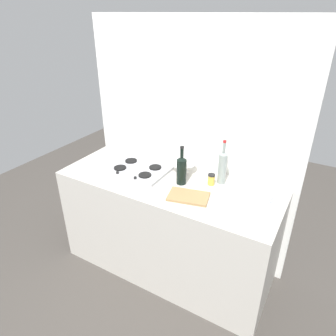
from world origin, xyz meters
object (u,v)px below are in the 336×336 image
Objects in this scene: stovetop_hob at (138,169)px; wine_bottle_leftmost at (222,167)px; condiment_jar_front at (211,179)px; cutting_board at (188,196)px; wine_bottle_mid_left at (182,169)px; mixing_bowl at (183,167)px; plate_stack at (259,195)px.

wine_bottle_leftmost reaches higher than stovetop_hob.
condiment_jar_front is 0.31× the size of cutting_board.
wine_bottle_mid_left is 0.20m from mixing_bowl.
mixing_bowl reaches higher than cutting_board.
wine_bottle_leftmost is at bearing -0.42° from mixing_bowl.
condiment_jar_front is at bearing 24.98° from wine_bottle_mid_left.
condiment_jar_front reaches higher than plate_stack.
mixing_bowl is 0.29m from condiment_jar_front.
stovetop_hob is 0.59m from cutting_board.
stovetop_hob is 2.32× the size of plate_stack.
wine_bottle_mid_left is 1.50× the size of mixing_bowl.
condiment_jar_front is (-0.38, 0.01, 0.02)m from plate_stack.
plate_stack is at bearing 8.87° from wine_bottle_mid_left.
plate_stack is 0.69× the size of wine_bottle_mid_left.
condiment_jar_front is at bearing 8.76° from stovetop_hob.
condiment_jar_front is (0.28, -0.07, -0.00)m from mixing_bowl.
plate_stack is at bearing -13.28° from wine_bottle_leftmost.
wine_bottle_mid_left is at bearing -0.16° from stovetop_hob.
wine_bottle_mid_left reaches higher than condiment_jar_front.
wine_bottle_leftmost reaches higher than plate_stack.
stovetop_hob is 0.72m from wine_bottle_leftmost.
wine_bottle_mid_left reaches higher than mixing_bowl.
cutting_board is at bearing -111.02° from wine_bottle_leftmost.
cutting_board is (0.57, -0.16, -0.00)m from stovetop_hob.
condiment_jar_front is at bearing 178.99° from plate_stack.
mixing_bowl reaches higher than plate_stack.
plate_stack is at bearing -6.73° from mixing_bowl.
wine_bottle_mid_left is (0.42, -0.00, 0.11)m from stovetop_hob.
mixing_bowl is at bearing 179.58° from wine_bottle_leftmost.
plate_stack is at bearing 29.36° from cutting_board.
wine_bottle_leftmost reaches higher than wine_bottle_mid_left.
mixing_bowl is at bearing 165.89° from condiment_jar_front.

